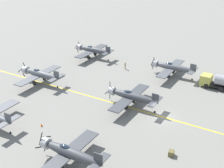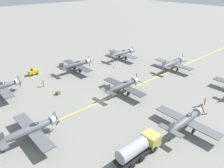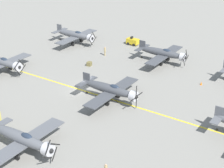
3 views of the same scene
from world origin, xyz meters
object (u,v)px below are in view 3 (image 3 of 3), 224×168
Objects in this scene: traffic_cone at (201,83)px; tow_tractor at (133,41)px; ground_crew_walking at (105,51)px; airplane_mid_right at (23,139)px; airplane_mid_left at (163,53)px; airplane_mid_center at (110,89)px; airplane_near_center at (2,62)px; supply_crate_by_tanker at (89,64)px; airplane_near_left at (75,35)px.

tow_tractor is at bearing -119.02° from traffic_cone.
ground_crew_walking is 21.36m from traffic_cone.
airplane_mid_left is at bearing -173.76° from airplane_mid_right.
airplane_mid_right is at bearing -20.09° from airplane_mid_center.
airplane_near_center is 13.14× the size of supply_crate_by_tanker.
tow_tractor is at bearing 177.52° from supply_crate_by_tanker.
airplane_mid_right and airplane_near_center have the same top height.
airplane_mid_center is at bearing -34.99° from traffic_cone.
ground_crew_walking is at bearing -154.43° from airplane_mid_right.
airplane_mid_center is 1.00× the size of airplane_mid_left.
tow_tractor reaches higher than traffic_cone.
tow_tractor is (-24.43, -10.66, -1.22)m from airplane_mid_center.
traffic_cone is at bearing 168.15° from airplane_mid_right.
ground_crew_walking is (-32.52, -10.65, -1.00)m from airplane_mid_right.
airplane_mid_right reaches higher than traffic_cone.
tow_tractor reaches higher than supply_crate_by_tanker.
airplane_near_center is at bearing -44.78° from airplane_mid_left.
airplane_mid_right is 13.14× the size of supply_crate_by_tanker.
airplane_near_left is 13.14× the size of supply_crate_by_tanker.
traffic_cone is (-3.69, 20.64, -0.11)m from supply_crate_by_tanker.
ground_crew_walking is (2.41, 9.41, -1.00)m from airplane_near_left.
airplane_near_center is 15.81m from supply_crate_by_tanker.
ground_crew_walking is at bearing -7.92° from tow_tractor.
airplane_near_center and airplane_mid_left have the same top height.
airplane_near_center and airplane_near_left have the same top height.
supply_crate_by_tanker is at bearing -47.91° from airplane_mid_left.
airplane_near_center is 1.00× the size of airplane_mid_left.
airplane_mid_right is at bearing 18.13° from ground_crew_walking.
airplane_mid_right is at bearing -19.30° from traffic_cone.
airplane_mid_right is 32.04m from traffic_cone.
supply_crate_by_tanker is at bearing 143.28° from airplane_near_center.
tow_tractor is (-25.94, 11.71, -1.22)m from airplane_near_center.
supply_crate_by_tanker is 1.66× the size of traffic_cone.
airplane_near_left is at bearing -104.34° from ground_crew_walking.
airplane_mid_center is (-16.85, 1.24, 0.00)m from airplane_mid_right.
airplane_mid_right is 40.28m from airplane_near_left.
airplane_near_left is at bearing -142.69° from airplane_mid_right.
airplane_mid_center is 19.69m from ground_crew_walking.
tow_tractor is (-6.36, 10.63, -1.22)m from airplane_near_left.
airplane_mid_center reaches higher than supply_crate_by_tanker.
airplane_near_center is 29.66m from airplane_mid_left.
airplane_near_center is 28.49m from tow_tractor.
airplane_near_center is at bearing -102.03° from airplane_mid_center.
traffic_cone is at bearing 74.69° from airplane_near_left.
supply_crate_by_tanker is (8.86, -10.81, -1.63)m from airplane_mid_left.
airplane_mid_center is 14.95m from supply_crate_by_tanker.
ground_crew_walking is at bearing 69.14° from airplane_near_left.
airplane_mid_right is 26.12m from airplane_near_center.
airplane_near_center is 22.42m from airplane_mid_center.
tow_tractor is at bearing 172.08° from ground_crew_walking.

